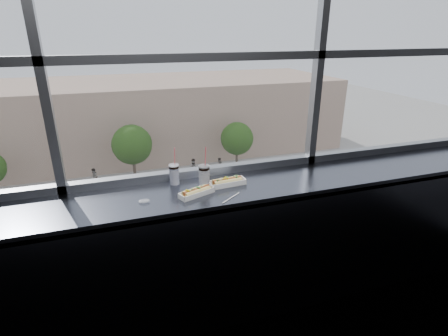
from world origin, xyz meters
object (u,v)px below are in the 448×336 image
object	(u,v)px
soda_cup_left	(174,173)
tree_right	(237,139)
wrapper	(144,201)
car_far_c	(281,172)
hotdog_tray_right	(227,182)
loose_straw	(231,198)
hotdog_tray_left	(197,192)
car_far_b	(129,192)
car_near_c	(160,243)
car_near_e	(346,208)
pedestrian_b	(94,175)
car_near_d	(218,231)
soda_cup_right	(204,175)
pedestrian_c	(194,166)
pedestrian_d	(219,164)
tree_center	(132,145)

from	to	relation	value
soda_cup_left	tree_right	world-z (taller)	soda_cup_left
wrapper	car_far_c	size ratio (longest dim) A/B	0.01
hotdog_tray_right	loose_straw	xyz separation A→B (m)	(-0.05, -0.22, -0.02)
hotdog_tray_left	car_far_b	xyz separation A→B (m)	(0.13, 24.35, -11.03)
car_near_c	loose_straw	bearing A→B (deg)	168.99
hotdog_tray_left	car_near_e	world-z (taller)	hotdog_tray_left
soda_cup_left	wrapper	xyz separation A→B (m)	(-0.25, -0.24, -0.07)
car_near_c	car_near_e	world-z (taller)	car_near_e
loose_straw	car_far_c	bearing A→B (deg)	25.00
loose_straw	pedestrian_b	distance (m)	31.40
hotdog_tray_left	car_near_d	size ratio (longest dim) A/B	0.04
car_near_d	pedestrian_b	xyz separation A→B (m)	(-7.81, 12.76, -0.14)
soda_cup_left	pedestrian_b	xyz separation A→B (m)	(-2.51, 28.87, -11.19)
wrapper	car_near_d	xyz separation A→B (m)	(5.55, 16.34, -10.97)
soda_cup_left	wrapper	size ratio (longest dim) A/B	3.33
soda_cup_right	tree_right	size ratio (longest dim) A/B	0.06
soda_cup_left	loose_straw	world-z (taller)	soda_cup_left
soda_cup_left	pedestrian_b	distance (m)	31.06
soda_cup_left	loose_straw	distance (m)	0.49
car_far_c	car_near_e	bearing A→B (deg)	-176.74
car_near_c	pedestrian_c	bearing A→B (deg)	-29.78
soda_cup_left	hotdog_tray_left	bearing A→B (deg)	-65.48
hotdog_tray_right	pedestrian_d	xyz separation A→B (m)	(8.71, 28.20, -11.12)
hotdog_tray_right	car_near_c	world-z (taller)	hotdog_tray_right
car_far_c	pedestrian_b	bearing A→B (deg)	68.86
wrapper	car_near_d	distance (m)	20.45
car_near_e	pedestrian_b	world-z (taller)	car_near_e
car_near_d	loose_straw	bearing A→B (deg)	162.96
car_near_c	tree_right	world-z (taller)	tree_right
car_near_e	hotdog_tray_right	bearing A→B (deg)	143.96
car_near_c	soda_cup_right	bearing A→B (deg)	168.49
car_near_e	tree_right	world-z (taller)	tree_right
hotdog_tray_left	car_near_c	world-z (taller)	hotdog_tray_left
car_far_c	pedestrian_b	size ratio (longest dim) A/B	3.15
car_near_c	car_near_e	bearing A→B (deg)	-96.79
car_far_c	pedestrian_c	bearing A→B (deg)	57.68
car_near_c	tree_center	world-z (taller)	tree_center
pedestrian_d	tree_center	distance (m)	8.48
hotdog_tray_right	soda_cup_left	distance (m)	0.40
car_near_d	hotdog_tray_left	bearing A→B (deg)	162.17
car_far_c	hotdog_tray_right	bearing A→B (deg)	146.11
car_near_c	tree_right	bearing A→B (deg)	-44.89
pedestrian_b	pedestrian_c	distance (m)	9.10
pedestrian_b	car_near_c	bearing A→B (deg)	17.60
pedestrian_c	tree_center	world-z (taller)	tree_center
soda_cup_right	pedestrian_d	world-z (taller)	soda_cup_right
car_far_b	pedestrian_c	distance (m)	7.35
tree_right	pedestrian_c	bearing A→B (deg)	-177.15
car_near_c	pedestrian_b	xyz separation A→B (m)	(-4.05, 12.76, -0.03)
hotdog_tray_right	car_far_b	distance (m)	26.64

